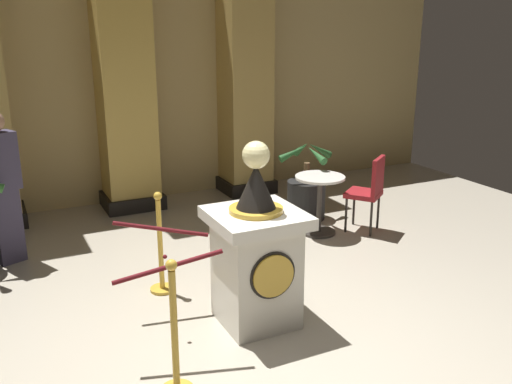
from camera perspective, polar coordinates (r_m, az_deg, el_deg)
ground_plane at (r=4.62m, az=0.80°, el=-16.14°), size 10.81×10.81×0.00m
back_wall at (r=8.27m, az=-14.00°, el=12.04°), size 10.81×0.16×3.81m
pedestal_clock at (r=4.77m, az=0.02°, el=-6.44°), size 0.75×0.75×1.61m
stanchion_near at (r=5.50m, az=-9.67°, el=-6.58°), size 0.24×0.24×1.01m
stanchion_far at (r=4.05m, az=-8.24°, el=-15.50°), size 0.24×0.24×1.02m
velvet_rope at (r=4.58m, az=-9.32°, el=-5.52°), size 1.00×1.02×0.22m
column_right at (r=8.50m, az=-1.19°, el=12.03°), size 0.80×0.80×3.65m
column_centre_rear at (r=7.91m, az=-13.36°, el=11.25°), size 0.84×0.84×3.65m
potted_palm_right at (r=7.49m, az=5.14°, el=-0.25°), size 0.81×0.80×1.07m
bystander_guest at (r=6.50m, az=-24.52°, el=0.71°), size 0.42×0.34×1.66m
cafe_table at (r=6.91m, az=6.48°, el=-0.51°), size 0.61×0.61×0.74m
cafe_chair_red at (r=7.05m, az=11.52°, el=0.45°), size 0.56×0.56×0.96m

